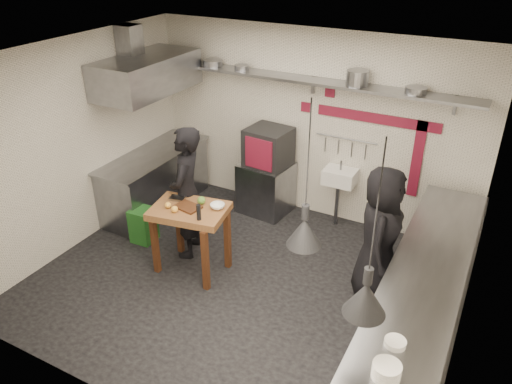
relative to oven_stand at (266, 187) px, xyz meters
The scene contains 47 objects.
floor 1.90m from the oven_stand, 72.20° to the right, with size 5.00×5.00×0.00m, color black.
ceiling 3.04m from the oven_stand, 72.20° to the right, with size 5.00×5.00×0.00m, color beige.
wall_back 1.20m from the oven_stand, 30.04° to the left, with size 5.00×0.04×2.80m, color silver.
wall_front 4.04m from the oven_stand, 81.64° to the right, with size 5.00×0.04×2.80m, color silver.
wall_left 2.80m from the oven_stand, 137.48° to the right, with size 0.04×4.20×2.80m, color silver.
wall_right 3.68m from the oven_stand, 29.99° to the right, with size 0.04×4.20×2.80m, color silver.
red_band_horiz 2.01m from the oven_stand, 11.50° to the left, with size 1.70×0.02×0.14m, color maroon.
red_band_vert 2.29m from the oven_stand, ahead, with size 0.14×0.02×1.10m, color maroon.
red_tile_a 1.78m from the oven_stand, 20.67° to the left, with size 0.14×0.02×0.14m, color maroon.
red_tile_b 1.40m from the oven_stand, 33.39° to the left, with size 0.14×0.02×0.14m, color maroon.
back_shelf 1.82m from the oven_stand, 14.67° to the left, with size 4.60×0.34×0.04m, color slate.
shelf_bracket_left 2.12m from the oven_stand, 167.35° to the left, with size 0.04×0.06×0.24m, color slate.
shelf_bracket_mid 1.74m from the oven_stand, 27.73° to the left, with size 0.04×0.06×0.24m, color slate.
shelf_bracket_right 2.97m from the oven_stand, ahead, with size 0.04×0.06×0.24m, color slate.
pan_far_left 2.04m from the oven_stand, behind, with size 0.29×0.29×0.09m, color slate.
pan_mid_left 1.85m from the oven_stand, 163.14° to the left, with size 0.21×0.21×0.07m, color slate.
stock_pot 2.22m from the oven_stand, ahead, with size 0.29×0.29×0.20m, color slate.
pan_right 2.68m from the oven_stand, ahead, with size 0.27×0.27×0.08m, color slate.
oven_stand is the anchor object (origin of this frame).
combi_oven 0.69m from the oven_stand, 23.58° to the right, with size 0.61×0.57×0.58m, color black.
oven_door 0.76m from the oven_stand, 84.85° to the right, with size 0.45×0.03×0.46m, color maroon.
oven_glass 0.74m from the oven_stand, 82.44° to the right, with size 0.37×0.02×0.34m, color black.
hand_sink 1.19m from the oven_stand, ahead, with size 0.46×0.34×0.22m, color white.
sink_tap 1.26m from the oven_stand, ahead, with size 0.03×0.03×0.14m, color slate.
sink_drain 1.13m from the oven_stand, ahead, with size 0.06×0.06×0.66m, color slate.
utensil_rail 1.48m from the oven_stand, 14.48° to the left, with size 0.02×0.02×0.90m, color slate.
counter_right 3.25m from the oven_stand, 33.08° to the right, with size 0.70×3.80×0.90m, color slate.
counter_right_top 3.29m from the oven_stand, 33.08° to the right, with size 0.76×3.90×0.03m, color slate.
plate_stack 4.29m from the oven_stand, 50.74° to the right, with size 0.22×0.22×0.13m, color white.
small_bowl_right 4.00m from the oven_stand, 47.59° to the right, with size 0.18×0.18×0.05m, color white.
counter_left 1.74m from the oven_stand, 155.49° to the right, with size 0.70×1.90×0.90m, color slate.
counter_left_top 1.81m from the oven_stand, 155.49° to the right, with size 0.76×2.00×0.03m, color slate.
extractor_hood 2.43m from the oven_stand, 154.78° to the right, with size 0.78×1.60×0.50m, color slate.
hood_duct 2.88m from the oven_stand, 157.96° to the right, with size 0.28×0.28×0.50m, color slate.
green_bin 1.96m from the oven_stand, 125.80° to the right, with size 0.31×0.31×0.50m, color #1F5D1F.
prep_table 1.83m from the oven_stand, 94.50° to the right, with size 0.92×0.64×0.92m, color brown, non-canonical shape.
cutting_board 1.91m from the oven_stand, 94.93° to the right, with size 0.31×0.22×0.03m, color #462513.
pepper_mill 2.10m from the oven_stand, 86.54° to the right, with size 0.05×0.05×0.20m, color black.
lemon_a 2.06m from the oven_stand, 100.69° to the right, with size 0.08×0.08×0.08m, color #F5AB3A.
lemon_b 2.08m from the oven_stand, 96.87° to the right, with size 0.08×0.08×0.08m, color #F5AB3A.
veg_ball 1.76m from the oven_stand, 92.18° to the right, with size 0.10×0.10×0.10m, color #55832E.
steel_tray 1.84m from the oven_stand, 103.15° to the right, with size 0.19×0.13×0.03m, color slate.
bowl 1.76m from the oven_stand, 84.19° to the right, with size 0.18×0.18×0.06m, color white.
heat_lamp_near 3.54m from the oven_stand, 56.95° to the right, with size 0.33×0.33×1.38m, color black, non-canonical shape.
heat_lamp_far 4.31m from the oven_stand, 52.30° to the right, with size 0.34×0.34×1.45m, color black, non-canonical shape.
chef_left 1.64m from the oven_stand, 105.11° to the right, with size 0.66×0.43×1.81m, color black.
chef_right 2.42m from the oven_stand, 29.82° to the right, with size 0.82×0.53×1.68m, color black.
Camera 1 is at (2.51, -4.37, 3.97)m, focal length 35.00 mm.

